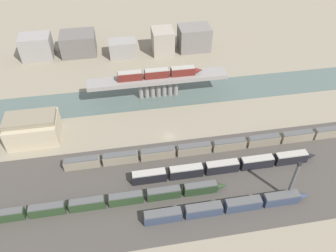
# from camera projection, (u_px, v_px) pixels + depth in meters

# --- Properties ---
(ground_plane) EXTENTS (400.00, 400.00, 0.00)m
(ground_plane) POSITION_uv_depth(u_px,v_px,m) (169.00, 136.00, 128.13)
(ground_plane) COLOR gray
(railbed_yard) EXTENTS (280.00, 42.00, 0.01)m
(railbed_yard) POSITION_uv_depth(u_px,v_px,m) (181.00, 184.00, 110.38)
(railbed_yard) COLOR #423D38
(railbed_yard) RESTS_ON ground
(river_water) EXTENTS (320.00, 18.40, 0.01)m
(river_water) POSITION_uv_depth(u_px,v_px,m) (158.00, 96.00, 148.29)
(river_water) COLOR #4C5B56
(river_water) RESTS_ON ground
(bridge) EXTENTS (60.95, 7.45, 10.04)m
(bridge) POSITION_uv_depth(u_px,v_px,m) (158.00, 81.00, 143.07)
(bridge) COLOR gray
(bridge) RESTS_ON ground
(train_on_bridge) EXTENTS (37.11, 3.06, 3.84)m
(train_on_bridge) POSITION_uv_depth(u_px,v_px,m) (160.00, 73.00, 140.52)
(train_on_bridge) COLOR #5B1E19
(train_on_bridge) RESTS_ON bridge
(train_yard_near) EXTENTS (53.84, 3.11, 3.83)m
(train_yard_near) POSITION_uv_depth(u_px,v_px,m) (228.00, 206.00, 101.56)
(train_yard_near) COLOR #2D384C
(train_yard_near) RESTS_ON ground
(train_yard_mid) EXTENTS (75.46, 2.62, 3.89)m
(train_yard_mid) POSITION_uv_depth(u_px,v_px,m) (111.00, 201.00, 103.08)
(train_yard_mid) COLOR #23381E
(train_yard_mid) RESTS_ON ground
(train_yard_far) EXTENTS (66.85, 3.04, 4.19)m
(train_yard_far) POSITION_uv_depth(u_px,v_px,m) (226.00, 166.00, 113.71)
(train_yard_far) COLOR black
(train_yard_far) RESTS_ON ground
(train_yard_outer) EXTENTS (111.22, 2.72, 4.10)m
(train_yard_outer) POSITION_uv_depth(u_px,v_px,m) (215.00, 146.00, 121.14)
(train_yard_outer) COLOR gray
(train_yard_outer) RESTS_ON ground
(warehouse_building) EXTENTS (18.97, 13.68, 10.71)m
(warehouse_building) POSITION_uv_depth(u_px,v_px,m) (33.00, 128.00, 124.18)
(warehouse_building) COLOR tan
(warehouse_building) RESTS_ON ground
(signal_tower) EXTENTS (1.06, 1.06, 16.30)m
(signal_tower) POSITION_uv_depth(u_px,v_px,m) (293.00, 181.00, 101.33)
(signal_tower) COLOR #4C4C51
(signal_tower) RESTS_ON ground
(city_block_far_left) EXTENTS (15.57, 11.74, 12.26)m
(city_block_far_left) POSITION_uv_depth(u_px,v_px,m) (37.00, 47.00, 170.43)
(city_block_far_left) COLOR gray
(city_block_far_left) RESTS_ON ground
(city_block_left) EXTENTS (17.99, 14.09, 11.35)m
(city_block_left) POSITION_uv_depth(u_px,v_px,m) (78.00, 43.00, 174.12)
(city_block_left) COLOR #605B56
(city_block_left) RESTS_ON ground
(city_block_center) EXTENTS (14.12, 9.08, 8.58)m
(city_block_center) POSITION_uv_depth(u_px,v_px,m) (123.00, 48.00, 173.00)
(city_block_center) COLOR gray
(city_block_center) RESTS_ON ground
(city_block_right) EXTENTS (11.11, 12.52, 12.83)m
(city_block_right) POSITION_uv_depth(u_px,v_px,m) (163.00, 41.00, 174.57)
(city_block_right) COLOR gray
(city_block_right) RESTS_ON ground
(city_block_far_right) EXTENTS (16.64, 12.38, 12.80)m
(city_block_far_right) POSITION_uv_depth(u_px,v_px,m) (194.00, 38.00, 177.27)
(city_block_far_right) COLOR slate
(city_block_far_right) RESTS_ON ground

